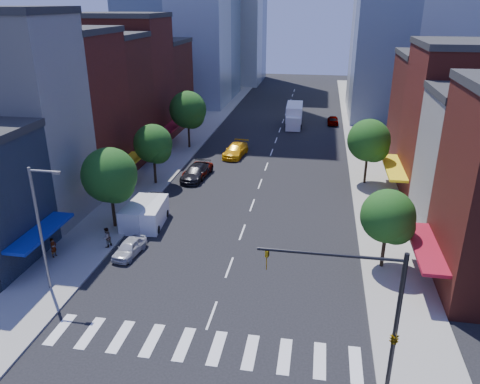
% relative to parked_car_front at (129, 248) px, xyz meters
% --- Properties ---
extents(ground, '(220.00, 220.00, 0.00)m').
position_rel_parked_car_front_xyz_m(ground, '(8.28, -6.56, -0.65)').
color(ground, black).
rests_on(ground, ground).
extents(sidewalk_left, '(5.00, 120.00, 0.15)m').
position_rel_parked_car_front_xyz_m(sidewalk_left, '(-4.22, 33.44, -0.57)').
color(sidewalk_left, gray).
rests_on(sidewalk_left, ground).
extents(sidewalk_right, '(5.00, 120.00, 0.15)m').
position_rel_parked_car_front_xyz_m(sidewalk_right, '(20.78, 33.44, -0.57)').
color(sidewalk_right, gray).
rests_on(sidewalk_right, ground).
extents(crosswalk, '(19.00, 3.00, 0.01)m').
position_rel_parked_car_front_xyz_m(crosswalk, '(8.28, -9.56, -0.64)').
color(crosswalk, silver).
rests_on(crosswalk, ground).
extents(bldg_left_1, '(12.00, 8.00, 18.00)m').
position_rel_parked_car_front_xyz_m(bldg_left_1, '(-12.72, 5.44, 8.35)').
color(bldg_left_1, '#BAB6AC').
rests_on(bldg_left_1, ground).
extents(bldg_left_2, '(12.00, 9.00, 16.00)m').
position_rel_parked_car_front_xyz_m(bldg_left_2, '(-12.72, 13.94, 7.35)').
color(bldg_left_2, maroon).
rests_on(bldg_left_2, ground).
extents(bldg_left_3, '(12.00, 8.00, 15.00)m').
position_rel_parked_car_front_xyz_m(bldg_left_3, '(-12.72, 22.44, 6.85)').
color(bldg_left_3, '#591E16').
rests_on(bldg_left_3, ground).
extents(bldg_left_4, '(12.00, 9.00, 17.00)m').
position_rel_parked_car_front_xyz_m(bldg_left_4, '(-12.72, 30.94, 7.85)').
color(bldg_left_4, maroon).
rests_on(bldg_left_4, ground).
extents(bldg_left_5, '(12.00, 10.00, 13.00)m').
position_rel_parked_car_front_xyz_m(bldg_left_5, '(-12.72, 40.44, 5.85)').
color(bldg_left_5, '#591E16').
rests_on(bldg_left_5, ground).
extents(bldg_right_2, '(12.00, 10.00, 15.00)m').
position_rel_parked_car_front_xyz_m(bldg_right_2, '(29.28, 17.44, 6.85)').
color(bldg_right_2, maroon).
rests_on(bldg_right_2, ground).
extents(bldg_right_3, '(12.00, 10.00, 13.00)m').
position_rel_parked_car_front_xyz_m(bldg_right_3, '(29.28, 27.44, 5.85)').
color(bldg_right_3, '#591E16').
rests_on(bldg_right_3, ground).
extents(traffic_signal, '(7.24, 2.24, 8.00)m').
position_rel_parked_car_front_xyz_m(traffic_signal, '(18.23, -11.06, 3.51)').
color(traffic_signal, black).
rests_on(traffic_signal, sidewalk_right).
extents(streetlight, '(2.25, 0.25, 9.00)m').
position_rel_parked_car_front_xyz_m(streetlight, '(-3.52, -5.56, 4.63)').
color(streetlight, slate).
rests_on(streetlight, sidewalk_left).
extents(tree_left_near, '(4.80, 4.80, 7.30)m').
position_rel_parked_car_front_xyz_m(tree_left_near, '(-3.07, 4.37, 4.22)').
color(tree_left_near, black).
rests_on(tree_left_near, sidewalk_left).
extents(tree_left_mid, '(4.20, 4.20, 6.65)m').
position_rel_parked_car_front_xyz_m(tree_left_mid, '(-3.07, 15.37, 3.88)').
color(tree_left_mid, black).
rests_on(tree_left_mid, sidewalk_left).
extents(tree_left_far, '(5.00, 5.00, 7.75)m').
position_rel_parked_car_front_xyz_m(tree_left_far, '(-3.07, 29.37, 4.56)').
color(tree_left_far, black).
rests_on(tree_left_far, sidewalk_left).
extents(tree_right_near, '(4.00, 4.00, 6.20)m').
position_rel_parked_car_front_xyz_m(tree_right_near, '(19.93, 1.37, 3.54)').
color(tree_right_near, black).
rests_on(tree_right_near, sidewalk_right).
extents(tree_right_far, '(4.60, 4.60, 7.20)m').
position_rel_parked_car_front_xyz_m(tree_right_far, '(19.93, 19.37, 4.22)').
color(tree_right_far, black).
rests_on(tree_right_far, sidewalk_right).
extents(parked_car_front, '(1.97, 3.95, 1.29)m').
position_rel_parked_car_front_xyz_m(parked_car_front, '(0.00, 0.00, 0.00)').
color(parked_car_front, silver).
rests_on(parked_car_front, ground).
extents(parked_car_second, '(1.80, 4.26, 1.37)m').
position_rel_parked_car_front_xyz_m(parked_car_second, '(-1.22, 8.89, 0.04)').
color(parked_car_second, black).
rests_on(parked_car_second, ground).
extents(parked_car_third, '(2.92, 5.40, 1.44)m').
position_rel_parked_car_front_xyz_m(parked_car_third, '(0.78, 18.63, 0.07)').
color(parked_car_third, '#999999').
rests_on(parked_car_third, ground).
extents(parked_car_rear, '(2.75, 5.71, 1.60)m').
position_rel_parked_car_front_xyz_m(parked_car_rear, '(0.78, 17.72, 0.16)').
color(parked_car_rear, black).
rests_on(parked_car_rear, ground).
extents(cargo_van_near, '(2.37, 5.08, 2.10)m').
position_rel_parked_car_front_xyz_m(cargo_van_near, '(-0.05, 5.47, 0.39)').
color(cargo_van_near, white).
rests_on(cargo_van_near, ground).
extents(cargo_van_far, '(2.16, 5.01, 2.11)m').
position_rel_parked_car_front_xyz_m(cargo_van_far, '(-1.22, 5.32, 0.40)').
color(cargo_van_far, silver).
rests_on(cargo_van_far, ground).
extents(taxi, '(3.05, 5.94, 1.65)m').
position_rel_parked_car_front_xyz_m(taxi, '(3.78, 26.94, 0.18)').
color(taxi, '#F6B00C').
rests_on(taxi, ground).
extents(traffic_car_oncoming, '(1.74, 4.63, 1.51)m').
position_rel_parked_car_front_xyz_m(traffic_car_oncoming, '(10.71, 43.86, 0.11)').
color(traffic_car_oncoming, black).
rests_on(traffic_car_oncoming, ground).
extents(traffic_car_far, '(1.77, 4.31, 1.46)m').
position_rel_parked_car_front_xyz_m(traffic_car_far, '(16.59, 46.70, 0.09)').
color(traffic_car_far, '#999999').
rests_on(traffic_car_far, ground).
extents(box_truck, '(2.81, 8.46, 3.38)m').
position_rel_parked_car_front_xyz_m(box_truck, '(10.27, 44.75, 0.95)').
color(box_truck, white).
rests_on(box_truck, ground).
extents(pedestrian_near, '(0.48, 0.64, 1.60)m').
position_rel_parked_car_front_xyz_m(pedestrian_near, '(-5.68, -1.52, 0.30)').
color(pedestrian_near, '#999999').
rests_on(pedestrian_near, sidewalk_left).
extents(pedestrian_far, '(0.88, 0.99, 1.70)m').
position_rel_parked_car_front_xyz_m(pedestrian_far, '(-2.22, 0.69, 0.36)').
color(pedestrian_far, '#999999').
rests_on(pedestrian_far, sidewalk_left).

